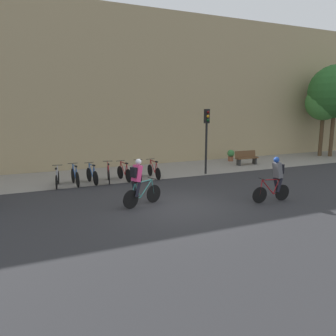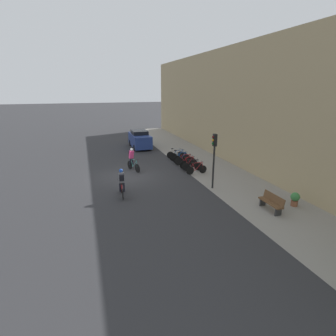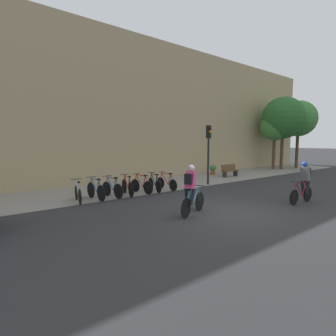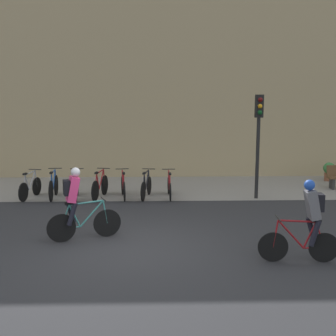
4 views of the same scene
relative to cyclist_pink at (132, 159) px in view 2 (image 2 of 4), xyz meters
The scene contains 16 objects.
ground 1.68m from the cyclist_pink, 24.20° to the right, with size 200.00×200.00×0.00m, color #2B2B2D.
kerb_strip 6.38m from the cyclist_pink, 78.44° to the left, with size 44.00×4.50×0.01m, color gray.
building_facade 9.61m from the cyclist_pink, 81.76° to the left, with size 44.00×0.60×9.52m, color tan.
cyclist_pink is the anchor object (origin of this frame).
cyclist_grey 5.28m from the cyclist_pink, 16.76° to the right, with size 1.69×0.46×1.76m.
parked_bike_0 5.10m from the cyclist_pink, 118.68° to the left, with size 0.47×1.61×0.96m.
parked_bike_1 4.76m from the cyclist_pink, 110.16° to the left, with size 0.46×1.71×0.99m.
parked_bike_2 4.55m from the cyclist_pink, 100.62° to the left, with size 0.46×1.63×0.98m.
parked_bike_3 4.48m from the cyclist_pink, 90.48° to the left, with size 0.49×1.70×0.98m.
parked_bike_4 4.54m from the cyclist_pink, 80.25° to the left, with size 0.46×1.63×0.96m.
parked_bike_5 4.74m from the cyclist_pink, 70.67° to the left, with size 0.48×1.62×0.96m.
parked_bike_6 5.06m from the cyclist_pink, 62.02° to the left, with size 0.46×1.67×0.94m.
traffic_light_pole 7.00m from the cyclist_pink, 38.37° to the left, with size 0.26×0.30×3.53m.
bench 10.85m from the cyclist_pink, 31.82° to the left, with size 1.56×0.44×0.89m.
parked_car 8.24m from the cyclist_pink, 164.03° to the left, with size 4.30×1.84×1.85m.
potted_plant 11.72m from the cyclist_pink, 38.68° to the left, with size 0.48×0.48×0.78m.
Camera 2 is at (18.31, -2.74, 6.24)m, focal length 28.00 mm.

